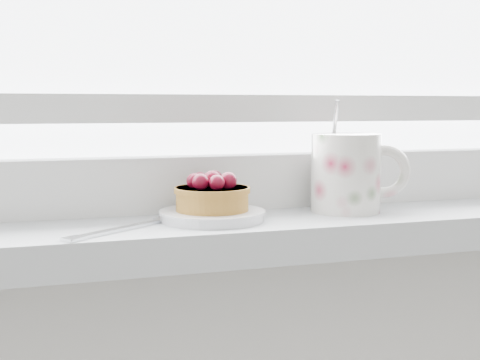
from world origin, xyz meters
name	(u,v)px	position (x,y,z in m)	size (l,w,h in m)	color
saucer	(212,216)	(-0.06, 1.88, 0.95)	(0.12, 0.12, 0.01)	white
raspberry_tart	(212,194)	(-0.06, 1.88, 0.97)	(0.09, 0.09, 0.05)	#946120
floral_mug	(348,171)	(0.12, 1.89, 0.99)	(0.13, 0.11, 0.14)	silver
fork	(138,225)	(-0.15, 1.87, 0.94)	(0.18, 0.14, 0.00)	silver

